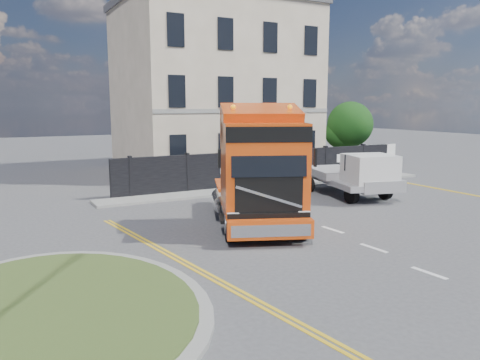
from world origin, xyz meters
TOP-DOWN VIEW (x-y plane):
  - ground at (0.00, 0.00)m, footprint 120.00×120.00m
  - traffic_island at (-7.00, -3.00)m, footprint 6.80×6.80m
  - hoarding_fence at (6.55, 9.00)m, footprint 18.80×0.25m
  - georgian_building at (6.00, 16.50)m, footprint 12.30×10.30m
  - tree at (14.38, 12.10)m, footprint 3.20×3.20m
  - pavement_far at (6.00, 8.10)m, footprint 20.00×1.60m
  - truck at (0.70, 1.12)m, footprint 5.38×7.92m
  - flatbed_pickup at (7.78, 3.50)m, footprint 3.41×5.78m

SIDE VIEW (x-z plane):
  - ground at x=0.00m, z-range 0.00..0.00m
  - pavement_far at x=6.00m, z-range 0.00..0.12m
  - traffic_island at x=-7.00m, z-range 0.00..0.16m
  - hoarding_fence at x=6.55m, z-range 0.00..2.00m
  - flatbed_pickup at x=7.78m, z-range 0.09..2.32m
  - truck at x=0.70m, z-range -0.23..4.22m
  - tree at x=14.38m, z-range 0.65..5.45m
  - georgian_building at x=6.00m, z-range -0.63..12.17m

